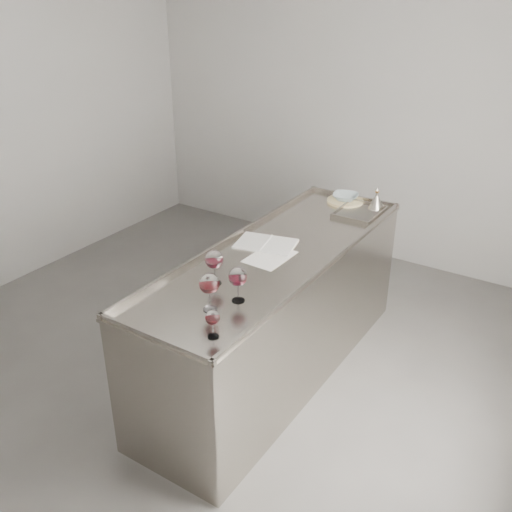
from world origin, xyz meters
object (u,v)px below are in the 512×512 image
Objects in this scene: counter at (276,313)px; wine_glass_small at (213,318)px; ceramic_bowl at (345,197)px; notebook at (266,244)px; wine_glass_right at (238,278)px; wine_glass_middle at (209,284)px; wine_funnel at (376,202)px; wine_glass_left at (214,260)px.

wine_glass_small is (0.23, -1.01, 0.58)m from counter.
counter is at bearing -88.94° from ceramic_bowl.
wine_glass_right is at bearing -83.19° from notebook.
wine_glass_middle reaches higher than wine_funnel.
counter is 13.42× the size of wine_funnel.
wine_glass_small is at bearing -84.94° from notebook.
wine_glass_right is 1.35× the size of wine_glass_small.
wine_glass_middle is at bearing 130.39° from wine_glass_small.
notebook is at bearing 93.36° from wine_glass_left.
wine_glass_middle reaches higher than notebook.
wine_glass_middle is at bearing -87.46° from ceramic_bowl.
ceramic_bowl is (-0.25, 2.08, -0.06)m from wine_glass_small.
wine_glass_small is 2.09m from wine_funnel.
wine_glass_left is at bearing -101.38° from wine_funnel.
wine_glass_middle is at bearing -91.19° from notebook.
wine_glass_middle is 0.50× the size of notebook.
notebook is (-0.19, 0.87, -0.15)m from wine_glass_middle.
wine_glass_middle is 1.43× the size of wine_glass_small.
wine_glass_right reaches higher than notebook.
wine_glass_left is 0.64m from notebook.
ceramic_bowl is at bearing 180.00° from wine_funnel.
counter is 11.78× the size of wine_glass_right.
wine_glass_left is 1.64m from ceramic_bowl.
wine_glass_right is (0.07, 0.16, -0.01)m from wine_glass_middle.
wine_funnel is (0.26, 0.00, 0.01)m from ceramic_bowl.
wine_glass_middle is 1.89m from ceramic_bowl.
wine_glass_middle is (0.15, -0.25, 0.00)m from wine_glass_left.
wine_glass_small is at bearing -49.61° from wine_glass_middle.
notebook is (-0.36, 1.07, -0.10)m from wine_glass_small.
wine_glass_left is 1.67m from wine_funnel.
wine_glass_small is at bearing -74.94° from wine_glass_right.
wine_glass_small is at bearing -54.22° from wine_glass_left.
wine_glass_right is 0.37m from wine_glass_small.
wine_glass_middle is 1.21× the size of wine_funnel.
wine_glass_left reaches higher than wine_funnel.
wine_glass_left is 1.04× the size of wine_glass_right.
counter is 5.50× the size of notebook.
wine_glass_small is 0.85× the size of wine_funnel.
wine_funnel is (0.37, 1.02, 0.05)m from notebook.
wine_glass_middle reaches higher than wine_glass_small.
wine_glass_right reaches higher than wine_glass_small.
notebook is (-0.04, 0.62, -0.15)m from wine_glass_left.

